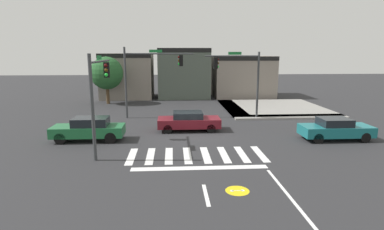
{
  "coord_description": "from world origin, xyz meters",
  "views": [
    {
      "loc": [
        -1.3,
        -21.21,
        5.64
      ],
      "look_at": [
        0.11,
        1.33,
        1.12
      ],
      "focal_mm": 29.39,
      "sensor_mm": 36.0,
      "label": 1
    }
  ],
  "objects_px": {
    "traffic_signal_southwest": "(99,85)",
    "roadside_tree": "(107,73)",
    "car_teal": "(336,129)",
    "car_green": "(89,129)",
    "traffic_signal_northeast": "(239,73)",
    "car_maroon": "(189,121)",
    "traffic_signal_northwest": "(150,70)"
  },
  "relations": [
    {
      "from": "traffic_signal_southwest",
      "to": "roadside_tree",
      "type": "xyz_separation_m",
      "value": [
        -3.07,
        17.21,
        -0.46
      ]
    },
    {
      "from": "car_teal",
      "to": "roadside_tree",
      "type": "distance_m",
      "value": 24.03
    },
    {
      "from": "traffic_signal_northeast",
      "to": "roadside_tree",
      "type": "distance_m",
      "value": 15.69
    },
    {
      "from": "traffic_signal_northeast",
      "to": "roadside_tree",
      "type": "height_order",
      "value": "traffic_signal_northeast"
    },
    {
      "from": "traffic_signal_northeast",
      "to": "car_teal",
      "type": "distance_m",
      "value": 9.08
    },
    {
      "from": "traffic_signal_southwest",
      "to": "car_maroon",
      "type": "xyz_separation_m",
      "value": [
        5.28,
        4.39,
        -3.14
      ]
    },
    {
      "from": "car_maroon",
      "to": "roadside_tree",
      "type": "xyz_separation_m",
      "value": [
        -8.35,
        12.82,
        2.67
      ]
    },
    {
      "from": "traffic_signal_northeast",
      "to": "car_maroon",
      "type": "height_order",
      "value": "traffic_signal_northeast"
    },
    {
      "from": "traffic_signal_southwest",
      "to": "traffic_signal_northwest",
      "type": "bearing_deg",
      "value": -13.52
    },
    {
      "from": "traffic_signal_southwest",
      "to": "roadside_tree",
      "type": "relative_size",
      "value": 1.07
    },
    {
      "from": "car_maroon",
      "to": "roadside_tree",
      "type": "relative_size",
      "value": 0.87
    },
    {
      "from": "traffic_signal_northwest",
      "to": "car_teal",
      "type": "bearing_deg",
      "value": -32.31
    },
    {
      "from": "traffic_signal_northeast",
      "to": "car_green",
      "type": "xyz_separation_m",
      "value": [
        -11.03,
        -6.06,
        -3.18
      ]
    },
    {
      "from": "traffic_signal_southwest",
      "to": "roadside_tree",
      "type": "height_order",
      "value": "traffic_signal_southwest"
    },
    {
      "from": "traffic_signal_northwest",
      "to": "car_teal",
      "type": "relative_size",
      "value": 1.35
    },
    {
      "from": "traffic_signal_northeast",
      "to": "car_green",
      "type": "height_order",
      "value": "traffic_signal_northeast"
    },
    {
      "from": "car_green",
      "to": "traffic_signal_northwest",
      "type": "bearing_deg",
      "value": -116.31
    },
    {
      "from": "traffic_signal_northeast",
      "to": "car_green",
      "type": "distance_m",
      "value": 12.98
    },
    {
      "from": "car_green",
      "to": "car_teal",
      "type": "bearing_deg",
      "value": 177.16
    },
    {
      "from": "traffic_signal_northwest",
      "to": "roadside_tree",
      "type": "bearing_deg",
      "value": 123.51
    },
    {
      "from": "roadside_tree",
      "to": "car_teal",
      "type": "bearing_deg",
      "value": -41.77
    },
    {
      "from": "roadside_tree",
      "to": "traffic_signal_northwest",
      "type": "bearing_deg",
      "value": -56.49
    },
    {
      "from": "car_maroon",
      "to": "traffic_signal_northeast",
      "type": "bearing_deg",
      "value": 40.22
    },
    {
      "from": "car_teal",
      "to": "car_maroon",
      "type": "bearing_deg",
      "value": -18.09
    },
    {
      "from": "traffic_signal_northwest",
      "to": "car_teal",
      "type": "xyz_separation_m",
      "value": [
        12.52,
        -7.92,
        -3.45
      ]
    },
    {
      "from": "car_green",
      "to": "traffic_signal_northeast",
      "type": "bearing_deg",
      "value": -151.24
    },
    {
      "from": "car_maroon",
      "to": "traffic_signal_northwest",
      "type": "bearing_deg",
      "value": 122.4
    },
    {
      "from": "traffic_signal_northwest",
      "to": "car_maroon",
      "type": "distance_m",
      "value": 6.69
    },
    {
      "from": "car_teal",
      "to": "car_green",
      "type": "relative_size",
      "value": 0.99
    },
    {
      "from": "roadside_tree",
      "to": "car_green",
      "type": "bearing_deg",
      "value": -83.33
    },
    {
      "from": "car_green",
      "to": "roadside_tree",
      "type": "xyz_separation_m",
      "value": [
        -1.77,
        15.11,
        2.6
      ]
    },
    {
      "from": "traffic_signal_northeast",
      "to": "roadside_tree",
      "type": "relative_size",
      "value": 1.09
    }
  ]
}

